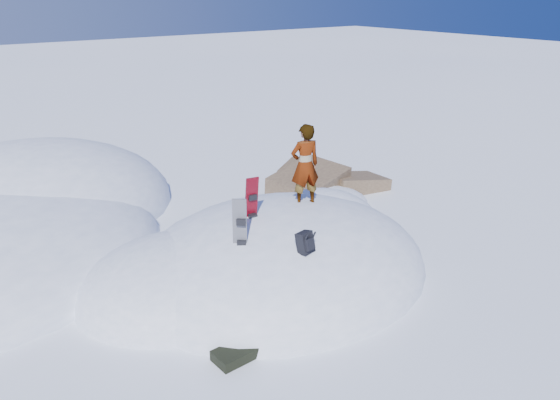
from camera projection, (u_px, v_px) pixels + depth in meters
ground at (280, 271)px, 12.37m from camera, size 120.00×120.00×0.00m
snow_mound at (268, 269)px, 12.45m from camera, size 8.00×6.00×3.00m
rock_outcrop at (319, 197)px, 16.67m from camera, size 4.68×4.41×1.68m
snowboard_red at (251, 209)px, 11.51m from camera, size 0.32×0.30×1.49m
snowboard_dark at (240, 234)px, 10.61m from camera, size 0.25×0.28×1.50m
backpack at (306, 243)px, 10.41m from camera, size 0.35×0.39×0.50m
gear_pile at (236, 352)px, 9.44m from camera, size 0.91×0.69×0.25m
person at (305, 165)px, 12.10m from camera, size 0.77×0.59×1.88m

